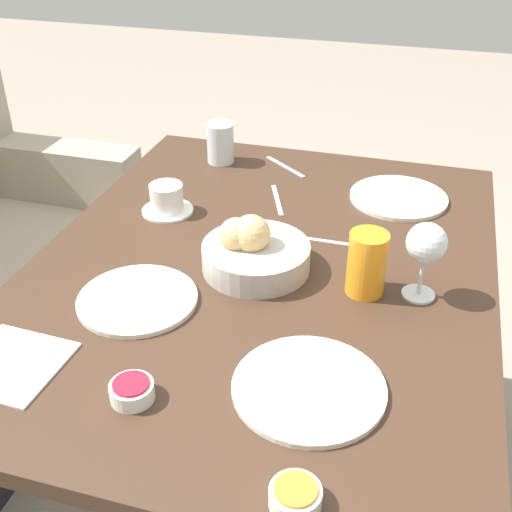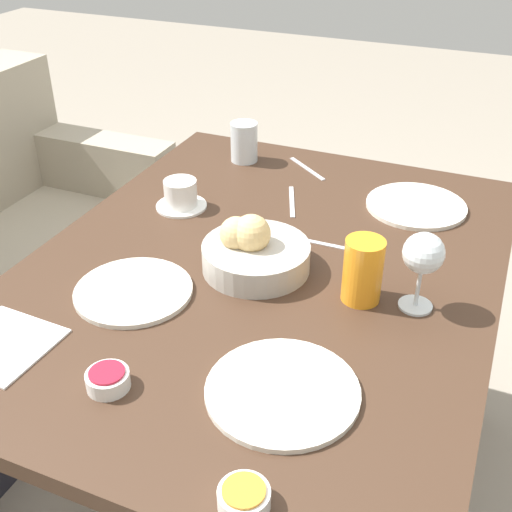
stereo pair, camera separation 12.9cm
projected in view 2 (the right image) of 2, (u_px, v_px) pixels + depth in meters
ground_plane at (261, 501)px, 1.73m from camera, size 10.00×10.00×0.00m
dining_table at (263, 305)px, 1.38m from camera, size 1.22×0.94×0.76m
bread_basket at (254, 252)px, 1.29m from camera, size 0.22×0.22×0.12m
plate_near_left at (282, 391)px, 1.00m from camera, size 0.25×0.25×0.01m
plate_near_right at (416, 206)px, 1.53m from camera, size 0.24×0.24×0.01m
plate_far_center at (134, 291)px, 1.23m from camera, size 0.23×0.23×0.01m
juice_glass at (363, 271)px, 1.19m from camera, size 0.07×0.07×0.13m
water_tumbler at (244, 142)px, 1.74m from camera, size 0.07×0.07×0.11m
wine_glass at (423, 256)px, 1.14m from camera, size 0.08×0.08×0.16m
coffee_cup at (181, 195)px, 1.52m from camera, size 0.12×0.12×0.07m
jam_bowl_berry at (108, 379)px, 1.01m from camera, size 0.07×0.07×0.03m
jam_bowl_honey at (244, 498)px, 0.83m from camera, size 0.07×0.07×0.03m
fork_silver at (292, 202)px, 1.56m from camera, size 0.15×0.07×0.00m
knife_silver at (307, 169)px, 1.72m from camera, size 0.11×0.13×0.00m
spoon_coffee at (333, 246)px, 1.38m from camera, size 0.01×0.12×0.00m
napkin at (3, 345)px, 1.10m from camera, size 0.17×0.17×0.00m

